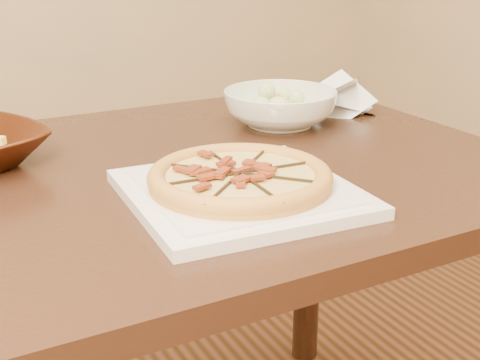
{
  "coord_description": "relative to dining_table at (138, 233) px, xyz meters",
  "views": [
    {
      "loc": [
        -0.31,
        -1.03,
        1.12
      ],
      "look_at": [
        0.12,
        -0.21,
        0.78
      ],
      "focal_mm": 50.0,
      "sensor_mm": 36.0,
      "label": 1
    }
  ],
  "objects": [
    {
      "name": "dining_table",
      "position": [
        0.0,
        0.0,
        0.0
      ],
      "size": [
        1.35,
        0.88,
        0.75
      ],
      "color": "black",
      "rests_on": "floor"
    },
    {
      "name": "salad",
      "position": [
        0.37,
        0.15,
        0.2
      ],
      "size": [
        0.09,
        0.12,
        0.04
      ],
      "color": "beige",
      "rests_on": "salad_bowl"
    },
    {
      "name": "cling_film",
      "position": [
        0.54,
        0.17,
        0.13
      ],
      "size": [
        0.17,
        0.14,
        0.05
      ],
      "primitive_type": null,
      "rotation": [
        0.0,
        0.0,
        0.05
      ],
      "color": "silver",
      "rests_on": "dining_table"
    },
    {
      "name": "pizza",
      "position": [
        0.1,
        -0.18,
        0.14
      ],
      "size": [
        0.27,
        0.27,
        0.03
      ],
      "color": "gold",
      "rests_on": "plate"
    },
    {
      "name": "salad_bowl",
      "position": [
        0.37,
        0.15,
        0.14
      ],
      "size": [
        0.28,
        0.28,
        0.07
      ],
      "primitive_type": "imported",
      "rotation": [
        0.0,
        0.0,
        0.22
      ],
      "color": "white",
      "rests_on": "dining_table"
    },
    {
      "name": "plate",
      "position": [
        0.1,
        -0.18,
        0.12
      ],
      "size": [
        0.34,
        0.34,
        0.02
      ],
      "color": "silver",
      "rests_on": "dining_table"
    }
  ]
}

